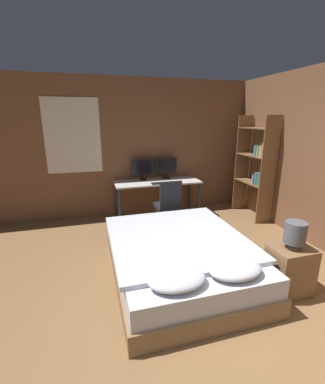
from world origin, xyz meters
TOP-DOWN VIEW (x-y plane):
  - ground_plane at (0.00, 0.00)m, footprint 20.00×20.00m
  - wall_back at (-0.02, 3.73)m, footprint 12.00×0.08m
  - wall_side_right at (2.18, 1.50)m, footprint 0.06×12.00m
  - bed at (-0.16, 1.23)m, footprint 1.65×2.06m
  - nightstand at (0.92, 0.59)m, footprint 0.45×0.36m
  - bedside_lamp at (0.92, 0.59)m, footprint 0.23×0.23m
  - desk at (0.11, 3.35)m, footprint 1.69×0.62m
  - monitor_left at (-0.13, 3.56)m, footprint 0.44×0.16m
  - monitor_right at (0.36, 3.56)m, footprint 0.44×0.16m
  - keyboard at (0.11, 3.14)m, footprint 0.35×0.13m
  - computer_mouse at (0.38, 3.14)m, footprint 0.07×0.05m
  - office_chair at (0.11, 2.60)m, footprint 0.52×0.52m
  - bookshelf at (1.96, 2.75)m, footprint 0.33×0.87m

SIDE VIEW (x-z plane):
  - ground_plane at x=0.00m, z-range 0.00..0.00m
  - bed at x=-0.16m, z-range -0.04..0.54m
  - nightstand at x=0.92m, z-range 0.00..0.56m
  - office_chair at x=0.11m, z-range -0.10..0.83m
  - desk at x=0.11m, z-range 0.28..1.01m
  - keyboard at x=0.11m, z-range 0.73..0.75m
  - bedside_lamp at x=0.92m, z-range 0.59..0.90m
  - computer_mouse at x=0.38m, z-range 0.73..0.76m
  - monitor_left at x=-0.13m, z-range 0.76..1.18m
  - monitor_right at x=0.36m, z-range 0.76..1.18m
  - bookshelf at x=1.96m, z-range 0.09..2.09m
  - wall_side_right at x=2.18m, z-range 0.00..2.70m
  - wall_back at x=-0.02m, z-range 0.00..2.70m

